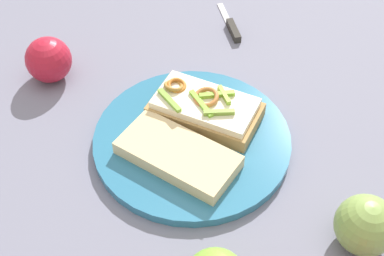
{
  "coord_description": "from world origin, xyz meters",
  "views": [
    {
      "loc": [
        -0.37,
        0.39,
        0.62
      ],
      "look_at": [
        0.0,
        0.0,
        0.04
      ],
      "focal_mm": 51.18,
      "sensor_mm": 36.0,
      "label": 1
    }
  ],
  "objects_px": {
    "sandwich": "(205,108)",
    "knife": "(231,26)",
    "apple_2": "(49,60)",
    "bread_slice_side": "(178,155)",
    "apple_0": "(366,225)",
    "plate": "(192,141)"
  },
  "relations": [
    {
      "from": "apple_0",
      "to": "knife",
      "type": "relative_size",
      "value": 0.72
    },
    {
      "from": "plate",
      "to": "knife",
      "type": "distance_m",
      "value": 0.29
    },
    {
      "from": "plate",
      "to": "apple_0",
      "type": "distance_m",
      "value": 0.27
    },
    {
      "from": "sandwich",
      "to": "knife",
      "type": "distance_m",
      "value": 0.24
    },
    {
      "from": "sandwich",
      "to": "knife",
      "type": "height_order",
      "value": "sandwich"
    },
    {
      "from": "sandwich",
      "to": "apple_2",
      "type": "xyz_separation_m",
      "value": [
        0.26,
        0.1,
        0.0
      ]
    },
    {
      "from": "bread_slice_side",
      "to": "apple_0",
      "type": "relative_size",
      "value": 2.17
    },
    {
      "from": "knife",
      "to": "sandwich",
      "type": "bearing_deg",
      "value": 153.98
    },
    {
      "from": "apple_2",
      "to": "knife",
      "type": "bearing_deg",
      "value": -113.43
    },
    {
      "from": "plate",
      "to": "apple_2",
      "type": "xyz_separation_m",
      "value": [
        0.27,
        0.05,
        0.03
      ]
    },
    {
      "from": "bread_slice_side",
      "to": "apple_2",
      "type": "bearing_deg",
      "value": 171.57
    },
    {
      "from": "apple_2",
      "to": "plate",
      "type": "bearing_deg",
      "value": -169.01
    },
    {
      "from": "apple_2",
      "to": "bread_slice_side",
      "type": "bearing_deg",
      "value": -178.34
    },
    {
      "from": "sandwich",
      "to": "plate",
      "type": "bearing_deg",
      "value": -88.73
    },
    {
      "from": "plate",
      "to": "apple_2",
      "type": "distance_m",
      "value": 0.28
    },
    {
      "from": "knife",
      "to": "bread_slice_side",
      "type": "bearing_deg",
      "value": 150.66
    },
    {
      "from": "apple_0",
      "to": "plate",
      "type": "bearing_deg",
      "value": 5.7
    },
    {
      "from": "bread_slice_side",
      "to": "apple_2",
      "type": "relative_size",
      "value": 2.24
    },
    {
      "from": "apple_2",
      "to": "knife",
      "type": "relative_size",
      "value": 0.69
    },
    {
      "from": "sandwich",
      "to": "bread_slice_side",
      "type": "xyz_separation_m",
      "value": [
        -0.03,
        0.09,
        -0.01
      ]
    },
    {
      "from": "sandwich",
      "to": "bread_slice_side",
      "type": "bearing_deg",
      "value": -89.36
    },
    {
      "from": "plate",
      "to": "bread_slice_side",
      "type": "xyz_separation_m",
      "value": [
        -0.01,
        0.04,
        0.02
      ]
    }
  ]
}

